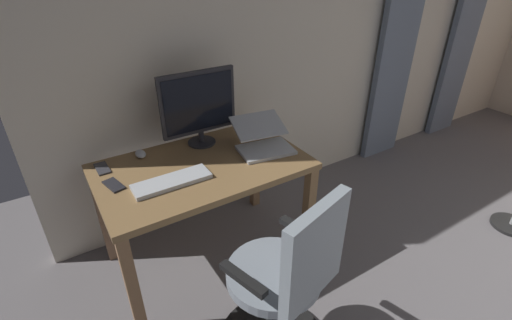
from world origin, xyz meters
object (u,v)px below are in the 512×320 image
object	(u,v)px
computer_monitor	(199,105)
computer_keyboard	(172,181)
computer_mouse	(140,154)
desk	(203,178)
office_chair	(284,290)
laptop	(263,141)
cell_phone_by_monitor	(114,185)
cell_phone_face_up	(102,168)

from	to	relation	value
computer_monitor	computer_keyboard	world-z (taller)	computer_monitor
computer_mouse	computer_monitor	bearing A→B (deg)	175.50
desk	office_chair	world-z (taller)	office_chair
computer_monitor	computer_keyboard	bearing A→B (deg)	46.18
laptop	computer_mouse	size ratio (longest dim) A/B	3.90
desk	computer_keyboard	world-z (taller)	computer_keyboard
office_chair	laptop	bearing A→B (deg)	47.53
cell_phone_by_monitor	computer_mouse	bearing A→B (deg)	-145.92
office_chair	cell_phone_by_monitor	size ratio (longest dim) A/B	7.11
computer_monitor	laptop	size ratio (longest dim) A/B	1.26
office_chair	laptop	distance (m)	0.97
office_chair	laptop	xyz separation A→B (m)	(-0.41, -0.82, 0.30)
computer_mouse	cell_phone_face_up	distance (m)	0.24
computer_mouse	cell_phone_by_monitor	distance (m)	0.33
computer_monitor	computer_keyboard	size ratio (longest dim) A/B	1.17
office_chair	computer_mouse	distance (m)	1.19
desk	computer_mouse	xyz separation A→B (m)	(0.28, -0.28, 0.12)
computer_monitor	laptop	distance (m)	0.46
office_chair	computer_mouse	world-z (taller)	office_chair
computer_monitor	computer_keyboard	distance (m)	0.55
computer_monitor	laptop	xyz separation A→B (m)	(-0.30, 0.28, -0.21)
laptop	cell_phone_face_up	size ratio (longest dim) A/B	2.71
desk	office_chair	distance (m)	0.86
desk	cell_phone_by_monitor	xyz separation A→B (m)	(0.50, -0.04, 0.10)
computer_monitor	computer_mouse	world-z (taller)	computer_monitor
computer_keyboard	desk	bearing A→B (deg)	-156.41
laptop	computer_mouse	world-z (taller)	laptop
office_chair	cell_phone_by_monitor	xyz separation A→B (m)	(0.50, -0.89, 0.25)
cell_phone_by_monitor	computer_monitor	bearing A→B (deg)	-174.64
laptop	cell_phone_face_up	bearing A→B (deg)	-7.91
desk	cell_phone_by_monitor	size ratio (longest dim) A/B	8.47
computer_keyboard	computer_mouse	world-z (taller)	computer_mouse
cell_phone_by_monitor	desk	bearing A→B (deg)	161.44
desk	computer_keyboard	bearing A→B (deg)	23.59
office_chair	computer_keyboard	distance (m)	0.82
laptop	computer_mouse	distance (m)	0.76
office_chair	cell_phone_face_up	bearing A→B (deg)	99.40
computer_keyboard	computer_mouse	distance (m)	0.39
computer_mouse	computer_keyboard	bearing A→B (deg)	98.36
computer_keyboard	cell_phone_face_up	bearing A→B (deg)	-50.61
office_chair	computer_keyboard	world-z (taller)	office_chair
office_chair	computer_monitor	xyz separation A→B (m)	(-0.11, -1.10, 0.51)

